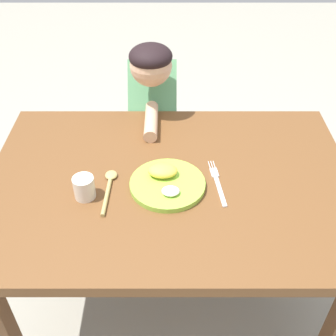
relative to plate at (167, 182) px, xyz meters
name	(u,v)px	position (x,y,z in m)	size (l,w,h in m)	color
ground_plane	(170,295)	(0.01, 0.03, -0.73)	(8.00, 8.00, 0.00)	gray
dining_table	(171,198)	(0.01, 0.03, -0.11)	(1.30, 0.89, 0.71)	brown
plate	(167,182)	(0.00, 0.00, 0.00)	(0.26, 0.26, 0.06)	#91C641
fork	(218,183)	(0.18, 0.01, -0.01)	(0.05, 0.24, 0.01)	silver
spoon	(109,186)	(-0.20, -0.01, -0.01)	(0.04, 0.22, 0.02)	tan
drinking_cup	(85,187)	(-0.27, -0.05, 0.02)	(0.07, 0.07, 0.08)	beige
person	(154,127)	(-0.06, 0.59, -0.18)	(0.22, 0.49, 1.01)	#394964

